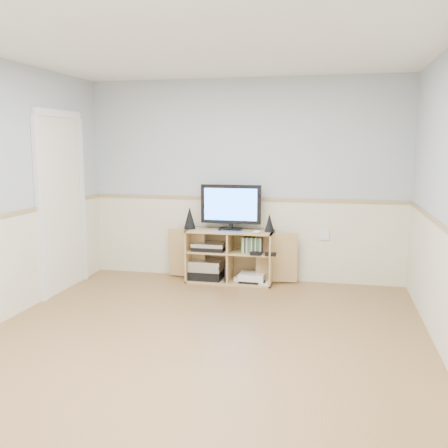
{
  "coord_description": "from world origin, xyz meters",
  "views": [
    {
      "loc": [
        1.1,
        -3.9,
        1.69
      ],
      "look_at": [
        -0.03,
        1.2,
        0.86
      ],
      "focal_mm": 40.0,
      "sensor_mm": 36.0,
      "label": 1
    }
  ],
  "objects_px": {
    "media_cabinet": "(231,255)",
    "keyboard": "(232,232)",
    "monitor": "(231,206)",
    "game_consoles": "(251,278)"
  },
  "relations": [
    {
      "from": "media_cabinet",
      "to": "monitor",
      "type": "relative_size",
      "value": 2.21
    },
    {
      "from": "monitor",
      "to": "game_consoles",
      "type": "xyz_separation_m",
      "value": [
        0.27,
        -0.06,
        -0.88
      ]
    },
    {
      "from": "monitor",
      "to": "keyboard",
      "type": "distance_m",
      "value": 0.36
    },
    {
      "from": "media_cabinet",
      "to": "keyboard",
      "type": "distance_m",
      "value": 0.38
    },
    {
      "from": "monitor",
      "to": "keyboard",
      "type": "bearing_deg",
      "value": -73.94
    },
    {
      "from": "media_cabinet",
      "to": "game_consoles",
      "type": "xyz_separation_m",
      "value": [
        0.27,
        -0.06,
        -0.26
      ]
    },
    {
      "from": "media_cabinet",
      "to": "game_consoles",
      "type": "bearing_deg",
      "value": -12.84
    },
    {
      "from": "media_cabinet",
      "to": "monitor",
      "type": "distance_m",
      "value": 0.62
    },
    {
      "from": "monitor",
      "to": "keyboard",
      "type": "relative_size",
      "value": 2.37
    },
    {
      "from": "monitor",
      "to": "keyboard",
      "type": "xyz_separation_m",
      "value": [
        0.05,
        -0.19,
        -0.3
      ]
    }
  ]
}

